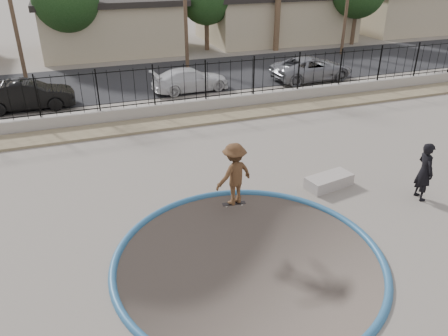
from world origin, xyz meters
TOP-DOWN VIEW (x-y plane):
  - ground at (0.00, 12.00)m, footprint 120.00×120.00m
  - bowl_pit at (0.00, -1.00)m, footprint 6.84×6.84m
  - coping_ring at (0.00, -1.00)m, footprint 7.04×7.04m
  - rock_strip at (0.00, 9.20)m, footprint 42.00×1.60m
  - retaining_wall at (0.00, 10.30)m, footprint 42.00×0.45m
  - fence at (0.00, 10.30)m, footprint 40.00×0.04m
  - street at (0.00, 17.00)m, footprint 90.00×8.00m
  - house_center at (0.00, 26.50)m, footprint 10.60×8.60m
  - house_east at (14.00, 26.50)m, footprint 12.60×8.60m
  - house_east_far at (28.00, 26.50)m, footprint 11.60×8.60m
  - skater at (0.60, 1.60)m, footprint 1.44×1.10m
  - skateboard at (0.60, 1.60)m, footprint 0.74×0.28m
  - videographer at (6.32, -0.01)m, footprint 0.56×0.76m
  - concrete_ledge at (4.00, 1.62)m, footprint 1.70×0.98m
  - car_b at (-5.62, 13.40)m, footprint 4.37×1.62m
  - car_c at (2.70, 13.70)m, footprint 4.41×2.07m
  - car_d at (10.16, 13.40)m, footprint 5.06×2.54m

SIDE VIEW (x-z plane):
  - ground at x=0.00m, z-range -2.20..0.00m
  - bowl_pit at x=0.00m, z-range -0.90..0.90m
  - coping_ring at x=0.00m, z-range -0.10..0.10m
  - street at x=0.00m, z-range 0.00..0.04m
  - skateboard at x=0.60m, z-range 0.02..0.08m
  - rock_strip at x=0.00m, z-range 0.00..0.11m
  - concrete_ledge at x=4.00m, z-range 0.00..0.40m
  - retaining_wall at x=0.00m, z-range 0.00..0.60m
  - car_c at x=2.70m, z-range 0.04..1.28m
  - car_d at x=10.16m, z-range 0.04..1.41m
  - car_b at x=-5.62m, z-range 0.04..1.46m
  - videographer at x=6.32m, z-range 0.00..1.90m
  - skater at x=0.60m, z-range 0.00..1.97m
  - fence at x=0.00m, z-range 0.60..2.40m
  - house_east at x=14.00m, z-range 0.02..3.92m
  - house_east_far at x=28.00m, z-range 0.02..3.92m
  - house_center at x=0.00m, z-range 0.02..3.92m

